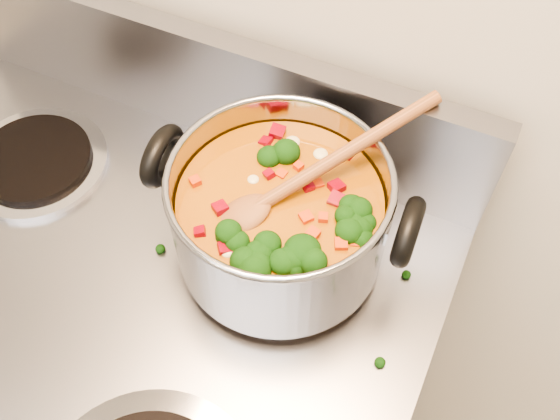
% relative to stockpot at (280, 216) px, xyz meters
% --- Properties ---
extents(stockpot, '(0.29, 0.24, 0.14)m').
position_rel_stockpot_xyz_m(stockpot, '(0.00, 0.00, 0.00)').
color(stockpot, '#929299').
rests_on(stockpot, electric_range).
extents(wooden_spoon, '(0.18, 0.23, 0.08)m').
position_rel_stockpot_xyz_m(wooden_spoon, '(0.01, 0.01, 0.05)').
color(wooden_spoon, brown).
rests_on(wooden_spoon, stockpot).
extents(cooktop_crumbs, '(0.33, 0.11, 0.01)m').
position_rel_stockpot_xyz_m(cooktop_crumbs, '(0.03, 0.10, -0.08)').
color(cooktop_crumbs, black).
rests_on(cooktop_crumbs, electric_range).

